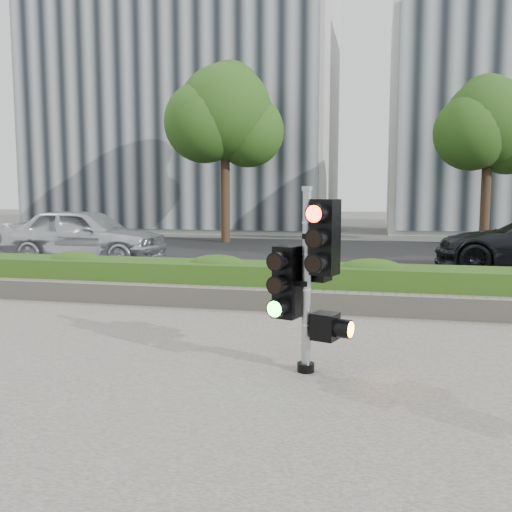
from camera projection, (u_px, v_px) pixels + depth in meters
name	position (u px, v px, depth m)	size (l,w,h in m)	color
ground	(249.00, 343.00, 6.98)	(120.00, 120.00, 0.00)	#51514C
sidewalk	(179.00, 419.00, 4.56)	(16.00, 11.00, 0.03)	#9E9389
road	(326.00, 257.00, 16.67)	(60.00, 13.00, 0.02)	black
curb	(289.00, 295.00, 10.03)	(60.00, 0.25, 0.12)	gray
stone_wall	(277.00, 300.00, 8.80)	(12.00, 0.32, 0.34)	gray
hedge	(284.00, 283.00, 9.41)	(12.00, 1.00, 0.68)	#4A7A25
building_left	(190.00, 96.00, 30.43)	(16.00, 9.00, 15.00)	#B7B7B2
tree_left	(225.00, 116.00, 21.53)	(4.61, 4.03, 7.34)	black
tree_right	(488.00, 126.00, 20.33)	(4.10, 3.58, 6.53)	black
traffic_signal	(310.00, 271.00, 5.63)	(0.72, 0.59, 1.95)	black
car_silver	(85.00, 235.00, 15.20)	(1.82, 4.53, 1.54)	silver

